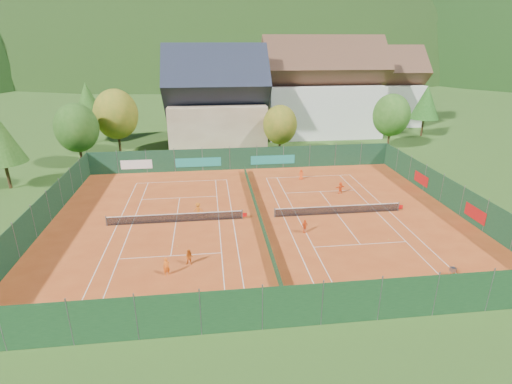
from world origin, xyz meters
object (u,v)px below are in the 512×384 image
object	(u,v)px
player_left_near	(167,267)
ball_hopper	(453,269)
hotel_block_b	(377,91)
player_right_far_b	(340,188)
chalet	(217,105)
hotel_block_a	(321,93)
player_right_far_a	(301,174)
player_right_near	(305,226)
player_left_far	(198,210)
player_left_mid	(189,257)

from	to	relation	value
player_left_near	ball_hopper	bearing A→B (deg)	-23.39
hotel_block_b	player_right_far_b	bearing A→B (deg)	-117.39
chalet	hotel_block_a	world-z (taller)	hotel_block_a
chalet	player_right_far_a	size ratio (longest dim) A/B	12.10
ball_hopper	player_right_far_b	distance (m)	17.70
player_left_near	player_right_far_b	bearing A→B (deg)	23.07
player_right_near	player_right_far_a	size ratio (longest dim) A/B	0.97
hotel_block_a	player_left_far	world-z (taller)	hotel_block_a
player_left_near	player_left_mid	world-z (taller)	player_left_near
player_left_far	player_right_far_a	distance (m)	16.06
player_left_mid	player_left_far	size ratio (longest dim) A/B	0.88
player_right_far_a	player_right_far_b	distance (m)	6.32
hotel_block_b	player_left_mid	world-z (taller)	hotel_block_b
player_left_near	player_right_far_a	xyz separation A→B (m)	(14.82, 20.20, -0.05)
hotel_block_b	player_left_mid	bearing A→B (deg)	-125.05
chalet	player_right_near	xyz separation A→B (m)	(6.74, -33.62, -5.98)
ball_hopper	player_right_far_b	xyz separation A→B (m)	(-2.88, 17.47, 0.13)
player_right_far_b	player_left_far	bearing A→B (deg)	1.80
ball_hopper	player_right_far_a	xyz separation A→B (m)	(-6.18, 22.86, 0.11)
player_right_near	chalet	bearing A→B (deg)	69.93
player_left_far	player_right_near	size ratio (longest dim) A/B	1.15
hotel_block_b	player_left_mid	distance (m)	63.70
hotel_block_b	player_right_near	distance (m)	54.71
ball_hopper	player_right_near	bearing A→B (deg)	138.11
player_left_far	hotel_block_a	bearing A→B (deg)	-121.98
hotel_block_b	player_left_far	world-z (taller)	hotel_block_b
player_right_near	player_right_far_a	bearing A→B (deg)	46.80
hotel_block_a	player_right_near	world-z (taller)	hotel_block_a
hotel_block_b	player_left_mid	xyz separation A→B (m)	(-36.42, -51.92, -5.96)
hotel_block_a	player_right_far_b	world-z (taller)	hotel_block_a
player_left_near	chalet	bearing A→B (deg)	66.51
hotel_block_b	player_left_far	xyz separation A→B (m)	(-35.86, -42.93, -5.87)
ball_hopper	player_left_mid	distance (m)	19.79
player_right_near	hotel_block_b	bearing A→B (deg)	29.73
player_left_far	player_right_far_a	size ratio (longest dim) A/B	1.12
chalet	hotel_block_b	bearing A→B (deg)	22.99
chalet	player_left_near	world-z (taller)	chalet
ball_hopper	player_left_near	xyz separation A→B (m)	(-21.00, 2.66, 0.17)
player_right_far_a	player_left_near	bearing A→B (deg)	58.58
hotel_block_a	player_right_far_a	distance (m)	27.51
player_left_mid	player_right_far_a	world-z (taller)	player_right_far_a
player_right_far_b	hotel_block_b	bearing A→B (deg)	-131.35
player_left_mid	player_left_far	bearing A→B (deg)	97.02
player_left_far	player_right_near	bearing A→B (deg)	154.02
chalet	player_right_far_b	world-z (taller)	chalet
chalet	hotel_block_a	size ratio (longest dim) A/B	0.75
player_right_near	player_left_far	bearing A→B (deg)	122.56
player_left_far	chalet	bearing A→B (deg)	-95.59
chalet	player_left_far	distance (m)	29.66
player_left_near	player_right_far_b	xyz separation A→B (m)	(18.12, 14.81, -0.04)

